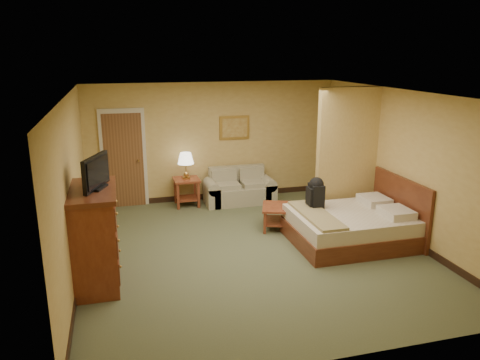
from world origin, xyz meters
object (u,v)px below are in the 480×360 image
object	(u,v)px
dresser	(94,236)
bed	(354,225)
loveseat	(239,191)
coffee_table	(281,213)

from	to	relation	value
dresser	bed	distance (m)	4.33
dresser	bed	xyz separation A→B (m)	(4.29, 0.39, -0.41)
loveseat	dresser	bearing A→B (deg)	-133.83
bed	loveseat	bearing A→B (deg)	116.92
coffee_table	bed	size ratio (longest dim) A/B	0.43
loveseat	bed	world-z (taller)	bed
loveseat	dresser	size ratio (longest dim) A/B	1.09
coffee_table	bed	xyz separation A→B (m)	(1.01, -0.93, -0.01)
loveseat	bed	xyz separation A→B (m)	(1.35, -2.67, 0.05)
bed	dresser	bearing A→B (deg)	-174.75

